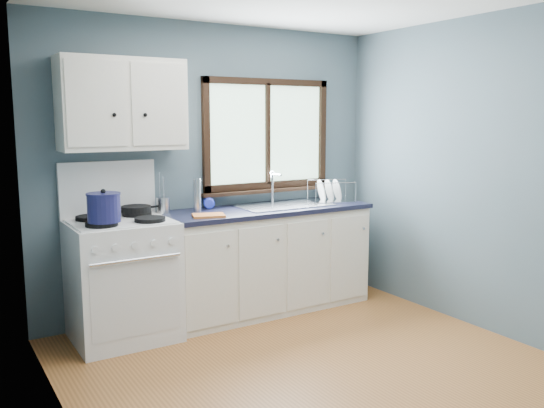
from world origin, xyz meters
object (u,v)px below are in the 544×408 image
base_cabinets (267,264)px  thermos (197,195)px  stockpot (104,207)px  utensil_crock (163,205)px  skillet (136,209)px  dish_rack (330,196)px  gas_range (122,276)px  sink (284,212)px

base_cabinets → thermos: bearing=169.1°
stockpot → thermos: 0.91m
utensil_crock → skillet: bearing=-171.3°
dish_rack → gas_range: bearing=-160.1°
sink → dish_rack: bearing=-1.1°
sink → skillet: sink is taller
gas_range → skillet: (0.18, 0.15, 0.49)m
stockpot → thermos: bearing=19.3°
gas_range → thermos: gas_range is taller
gas_range → dish_rack: size_ratio=2.83×
sink → utensil_crock: utensil_crock is taller
base_cabinets → stockpot: size_ratio=6.89×
skillet → stockpot: size_ratio=1.37×
gas_range → thermos: 0.91m
stockpot → utensil_crock: size_ratio=0.79×
stockpot → thermos: same height
skillet → sink: bearing=-16.9°
skillet → base_cabinets: bearing=-17.8°
sink → skillet: bearing=174.3°
skillet → stockpot: stockpot is taller
sink → thermos: size_ratio=3.02×
base_cabinets → skillet: size_ratio=5.03×
gas_range → base_cabinets: 1.31m
utensil_crock → dish_rack: (1.58, -0.18, -0.02)m
sink → gas_range: bearing=-179.3°
base_cabinets → stockpot: (-1.47, -0.19, 0.66)m
sink → stockpot: 1.67m
utensil_crock → dish_rack: utensil_crock is taller
base_cabinets → dish_rack: dish_rack is taller
gas_range → thermos: bearing=10.9°
gas_range → sink: (1.49, 0.02, 0.37)m
stockpot → skillet: bearing=42.8°
base_cabinets → sink: 0.48m
base_cabinets → dish_rack: bearing=-0.9°
base_cabinets → skillet: skillet is taller
sink → skillet: size_ratio=2.28×
skillet → thermos: thermos is taller
sink → utensil_crock: 1.09m
skillet → utensil_crock: 0.24m
gas_range → stockpot: gas_range is taller
stockpot → dish_rack: size_ratio=0.56×
base_cabinets → utensil_crock: 1.08m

